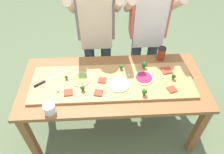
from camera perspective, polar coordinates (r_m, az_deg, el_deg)
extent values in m
plane|color=#60704C|center=(2.64, 0.27, -13.13)|extent=(8.00, 8.00, 0.00)
cube|color=brown|center=(2.28, -21.21, -15.38)|extent=(0.07, 0.07, 0.74)
cube|color=brown|center=(2.34, 22.05, -13.42)|extent=(0.07, 0.07, 0.74)
cube|color=brown|center=(2.66, -18.20, -2.88)|extent=(0.07, 0.07, 0.74)
cube|color=brown|center=(2.71, 17.57, -1.53)|extent=(0.07, 0.07, 0.74)
cube|color=brown|center=(2.04, 0.34, -1.73)|extent=(1.77, 0.79, 0.04)
cube|color=tan|center=(2.01, 0.13, -1.40)|extent=(1.53, 0.48, 0.03)
cube|color=#B7BABF|center=(2.12, -15.17, 0.14)|extent=(0.18, 0.14, 0.00)
cube|color=black|center=(2.08, -18.99, -1.73)|extent=(0.10, 0.08, 0.02)
cylinder|color=beige|center=(1.96, 1.85, -2.02)|extent=(0.20, 0.20, 0.01)
cylinder|color=silver|center=(1.96, 1.86, -1.86)|extent=(0.16, 0.16, 0.01)
cylinder|color=beige|center=(2.05, 8.59, -0.22)|extent=(0.19, 0.19, 0.01)
cylinder|color=#9E234C|center=(2.04, 8.61, -0.06)|extent=(0.16, 0.16, 0.01)
cylinder|color=beige|center=(2.04, -8.53, -0.56)|extent=(0.20, 0.20, 0.01)
cylinder|color=#899E4C|center=(2.03, -8.55, -0.40)|extent=(0.16, 0.16, 0.01)
cube|color=#BC3D28|center=(2.00, -2.67, -0.91)|extent=(0.09, 0.09, 0.01)
cube|color=#BC3D28|center=(2.00, 15.86, -3.20)|extent=(0.10, 0.10, 0.01)
cube|color=#BC3D28|center=(1.90, -3.71, -4.29)|extent=(0.09, 0.09, 0.01)
cube|color=#BC3D28|center=(2.17, 14.50, 1.74)|extent=(0.11, 0.11, 0.01)
cube|color=#BC3D28|center=(1.94, -11.73, -4.12)|extent=(0.09, 0.09, 0.01)
cylinder|color=#366618|center=(1.90, 8.66, -4.50)|extent=(0.02, 0.02, 0.03)
sphere|color=#2D6623|center=(1.87, 8.76, -3.87)|extent=(0.05, 0.05, 0.05)
cylinder|color=#366618|center=(1.93, -7.90, -3.37)|extent=(0.02, 0.02, 0.02)
sphere|color=#2D6623|center=(1.91, -7.97, -2.85)|extent=(0.04, 0.04, 0.04)
cylinder|color=#366618|center=(2.12, 2.48, 2.32)|extent=(0.02, 0.02, 0.02)
sphere|color=#2D6623|center=(2.10, 2.50, 2.80)|extent=(0.04, 0.04, 0.04)
cylinder|color=#2C5915|center=(2.09, 16.17, -0.29)|extent=(0.02, 0.02, 0.02)
sphere|color=#23561E|center=(2.08, 16.31, 0.22)|extent=(0.04, 0.04, 0.04)
cylinder|color=#2C5915|center=(2.06, -12.17, -0.42)|extent=(0.01, 0.01, 0.02)
sphere|color=#23561E|center=(2.05, -12.25, -0.05)|extent=(0.03, 0.03, 0.03)
cylinder|color=#366618|center=(2.15, 8.59, 2.77)|extent=(0.02, 0.02, 0.03)
sphere|color=#2D6623|center=(2.13, 8.69, 3.43)|extent=(0.05, 0.05, 0.05)
cube|color=white|center=(2.05, 4.63, 0.41)|extent=(0.02, 0.02, 0.02)
cube|color=white|center=(2.08, 13.63, -0.22)|extent=(0.02, 0.02, 0.01)
cube|color=white|center=(1.97, -14.49, -3.60)|extent=(0.03, 0.03, 0.02)
cylinder|color=white|center=(1.84, -16.52, -8.20)|extent=(0.10, 0.10, 0.09)
cylinder|color=white|center=(1.85, -16.42, -8.53)|extent=(0.09, 0.09, 0.05)
cylinder|color=#99381E|center=(2.30, 13.14, 6.06)|extent=(0.08, 0.08, 0.13)
cylinder|color=black|center=(2.26, 13.44, 7.50)|extent=(0.08, 0.08, 0.01)
cylinder|color=#333847|center=(2.71, -5.81, 3.21)|extent=(0.12, 0.12, 0.90)
cylinder|color=#333847|center=(2.71, -1.58, 3.37)|extent=(0.12, 0.12, 0.90)
cube|color=gray|center=(2.30, -4.55, 17.00)|extent=(0.40, 0.20, 0.55)
cube|color=beige|center=(2.24, -4.44, 13.86)|extent=(0.34, 0.01, 0.60)
cylinder|color=#DBB293|center=(2.17, -11.14, 18.22)|extent=(0.08, 0.39, 0.31)
cylinder|color=#DBB293|center=(2.16, 1.70, 18.82)|extent=(0.08, 0.39, 0.31)
cylinder|color=#333847|center=(2.74, 6.20, 3.62)|extent=(0.12, 0.12, 0.90)
cylinder|color=#333847|center=(2.77, 10.30, 3.72)|extent=(0.12, 0.12, 0.90)
cube|color=#DB6B5B|center=(2.35, 10.13, 17.14)|extent=(0.40, 0.20, 0.55)
cube|color=white|center=(2.30, 10.36, 14.07)|extent=(0.34, 0.01, 0.60)
cylinder|color=#DBB293|center=(2.17, 4.76, 18.83)|extent=(0.08, 0.39, 0.31)
cylinder|color=#DBB293|center=(2.27, 16.97, 18.39)|extent=(0.08, 0.39, 0.31)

